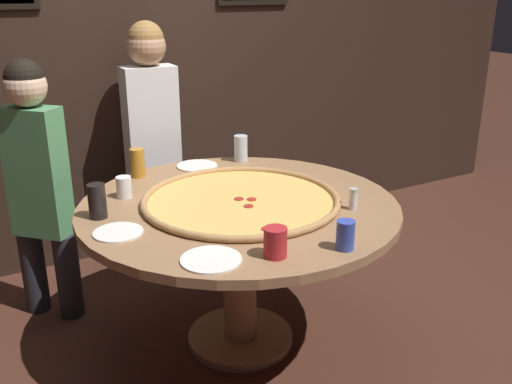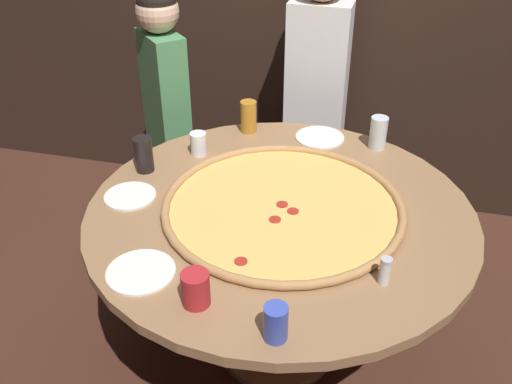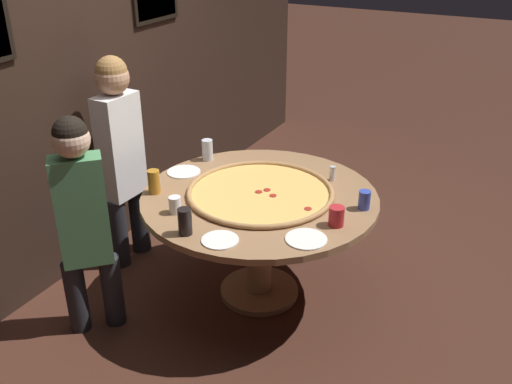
% 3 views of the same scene
% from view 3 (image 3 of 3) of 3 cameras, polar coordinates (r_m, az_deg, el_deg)
% --- Properties ---
extents(ground_plane, '(24.00, 24.00, 0.00)m').
position_cam_3_polar(ground_plane, '(3.89, 0.33, -10.03)').
color(ground_plane, '#422319').
extents(back_wall, '(6.40, 0.08, 2.60)m').
position_cam_3_polar(back_wall, '(4.05, -16.90, 10.90)').
color(back_wall, black).
rests_on(back_wall, ground_plane).
extents(dining_table, '(1.46, 1.46, 0.74)m').
position_cam_3_polar(dining_table, '(3.57, 0.36, -2.32)').
color(dining_table, '#936B47').
rests_on(dining_table, ground_plane).
extents(giant_pizza, '(0.91, 0.91, 0.03)m').
position_cam_3_polar(giant_pizza, '(3.50, 0.44, 0.01)').
color(giant_pizza, '#EAB75B').
rests_on(giant_pizza, dining_table).
extents(drink_cup_front_edge, '(0.07, 0.07, 0.11)m').
position_cam_3_polar(drink_cup_front_edge, '(3.37, 10.78, -0.79)').
color(drink_cup_front_edge, '#384CB7').
rests_on(drink_cup_front_edge, dining_table).
extents(drink_cup_by_shaker, '(0.09, 0.09, 0.11)m').
position_cam_3_polar(drink_cup_by_shaker, '(3.17, 8.04, -2.42)').
color(drink_cup_by_shaker, '#B22328').
rests_on(drink_cup_by_shaker, dining_table).
extents(drink_cup_centre_back, '(0.08, 0.08, 0.15)m').
position_cam_3_polar(drink_cup_centre_back, '(3.98, -4.89, 4.22)').
color(drink_cup_centre_back, silver).
rests_on(drink_cup_centre_back, dining_table).
extents(drink_cup_near_left, '(0.07, 0.07, 0.10)m').
position_cam_3_polar(drink_cup_near_left, '(3.31, -8.10, -1.28)').
color(drink_cup_near_left, white).
rests_on(drink_cup_near_left, dining_table).
extents(drink_cup_far_right, '(0.07, 0.07, 0.15)m').
position_cam_3_polar(drink_cup_far_right, '(3.55, -10.17, 1.02)').
color(drink_cup_far_right, '#BC7A23').
rests_on(drink_cup_far_right, dining_table).
extents(drink_cup_beside_pizza, '(0.08, 0.08, 0.15)m').
position_cam_3_polar(drink_cup_beside_pizza, '(3.08, -7.12, -2.95)').
color(drink_cup_beside_pizza, black).
rests_on(drink_cup_beside_pizza, dining_table).
extents(white_plate_near_front, '(0.22, 0.22, 0.01)m').
position_cam_3_polar(white_plate_near_front, '(3.83, -7.24, 2.02)').
color(white_plate_near_front, white).
rests_on(white_plate_near_front, dining_table).
extents(white_plate_beside_cup, '(0.20, 0.20, 0.01)m').
position_cam_3_polar(white_plate_beside_cup, '(3.03, -3.62, -4.81)').
color(white_plate_beside_cup, white).
rests_on(white_plate_beside_cup, dining_table).
extents(white_plate_right_side, '(0.22, 0.22, 0.01)m').
position_cam_3_polar(white_plate_right_side, '(3.04, 5.04, -4.70)').
color(white_plate_right_side, white).
rests_on(white_plate_right_side, dining_table).
extents(condiment_shaker, '(0.04, 0.04, 0.10)m').
position_cam_3_polar(condiment_shaker, '(3.70, 7.64, 1.87)').
color(condiment_shaker, silver).
rests_on(condiment_shaker, dining_table).
extents(diner_side_left, '(0.37, 0.22, 1.49)m').
position_cam_3_polar(diner_side_left, '(3.98, -13.41, 4.05)').
color(diner_side_left, '#232328').
rests_on(diner_side_left, ground_plane).
extents(diner_centre_back, '(0.32, 0.33, 1.36)m').
position_cam_3_polar(diner_centre_back, '(3.35, -16.94, -2.27)').
color(diner_centre_back, '#232328').
rests_on(diner_centre_back, ground_plane).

